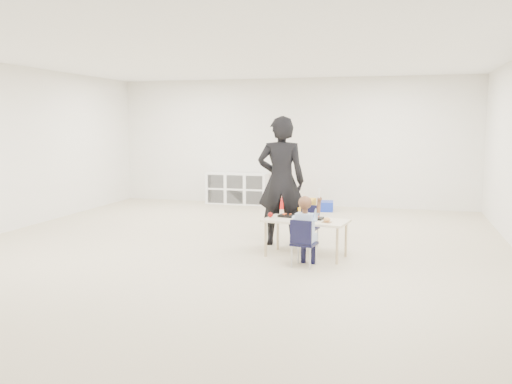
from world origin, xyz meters
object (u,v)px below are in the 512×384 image
(chair_near, at_px, (304,243))
(adult, at_px, (281,181))
(child, at_px, (304,229))
(cubby_shelf, at_px, (237,189))
(table, at_px, (306,238))

(chair_near, distance_m, adult, 1.45)
(child, xyz_separation_m, cubby_shelf, (-2.43, 4.97, -0.14))
(chair_near, relative_size, adult, 0.32)
(child, distance_m, adult, 1.37)
(table, bearing_deg, cubby_shelf, 126.83)
(table, distance_m, adult, 1.07)
(chair_near, distance_m, cubby_shelf, 5.53)
(adult, bearing_deg, child, 106.68)
(table, distance_m, chair_near, 0.53)
(chair_near, bearing_deg, adult, 124.83)
(cubby_shelf, bearing_deg, chair_near, -64.00)
(child, bearing_deg, cubby_shelf, 124.96)
(child, relative_size, cubby_shelf, 0.70)
(table, relative_size, chair_near, 1.94)
(chair_near, bearing_deg, child, 0.00)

